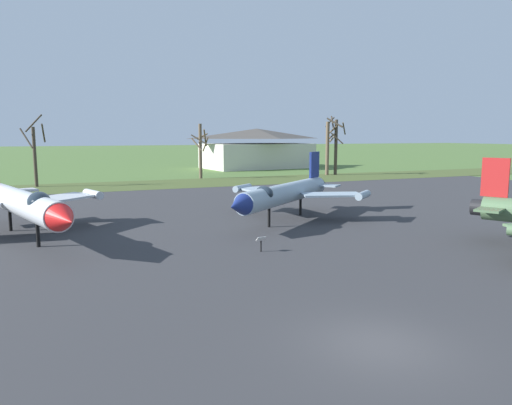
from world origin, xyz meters
TOP-DOWN VIEW (x-y plane):
  - ground_plane at (0.00, 0.00)m, footprint 600.00×600.00m
  - asphalt_apron at (0.00, 16.75)m, footprint 102.66×55.83m
  - grass_verge_strip at (0.00, 50.67)m, footprint 162.66×12.00m
  - jet_fighter_front_left at (-10.92, 20.86)m, footprint 11.79×15.98m
  - jet_fighter_rear_center at (6.76, 20.18)m, footprint 12.99×12.11m
  - info_placard_rear_center at (1.32, 12.18)m, footprint 0.57×0.33m
  - bare_tree_left_of_center at (-11.29, 53.78)m, footprint 2.89×2.72m
  - bare_tree_center at (10.98, 57.04)m, footprint 2.88×2.91m
  - bare_tree_right_of_center at (31.63, 55.04)m, footprint 1.63×2.28m
  - bare_tree_far_right at (32.96, 54.80)m, footprint 3.80×3.67m
  - visitor_building at (27.84, 75.46)m, footprint 22.28×14.66m

SIDE VIEW (x-z plane):
  - ground_plane at x=0.00m, z-range 0.00..0.00m
  - asphalt_apron at x=0.00m, z-range 0.00..0.05m
  - grass_verge_strip at x=0.00m, z-range 0.00..0.06m
  - info_placard_rear_center at x=1.32m, z-range 0.13..1.04m
  - jet_fighter_rear_center at x=6.76m, z-range -0.35..4.69m
  - jet_fighter_front_left at x=-10.92m, z-range -0.31..4.96m
  - visitor_building at x=27.84m, z-range -0.12..7.63m
  - bare_tree_center at x=10.98m, z-range 0.37..8.50m
  - bare_tree_left_of_center at x=-11.29m, z-range -0.09..8.99m
  - bare_tree_right_of_center at x=31.63m, z-range 0.22..8.83m
  - bare_tree_far_right at x=32.96m, z-range 0.51..10.06m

